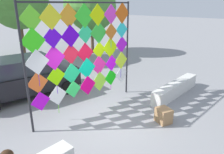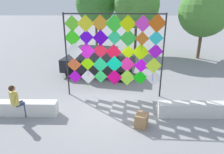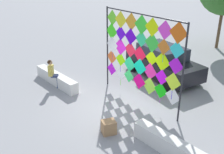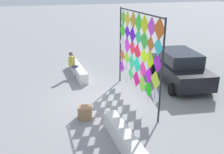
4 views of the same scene
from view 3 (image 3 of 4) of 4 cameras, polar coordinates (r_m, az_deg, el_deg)
The scene contains 7 objects.
ground at distance 11.39m, azimuth 0.06°, elevation -6.61°, with size 120.00×120.00×0.00m, color gray.
plaza_ledge_left at distance 13.70m, azimuth -11.89°, elevation -0.37°, with size 3.30×0.45×0.58m, color silver.
plaza_ledge_right at distance 8.89m, azimuth 13.68°, elevation -14.94°, with size 3.30×0.45×0.58m, color silver.
kite_display_rack at distance 11.14m, azimuth 6.10°, elevation 5.44°, with size 4.51×0.24×3.88m.
seated_vendor at distance 13.18m, azimuth -12.65°, elevation 1.15°, with size 0.68×0.68×1.42m.
parked_car at distance 14.36m, azimuth 10.89°, elevation 3.30°, with size 4.62×2.71×1.69m.
cardboard_box_large at distance 9.72m, azimuth -0.70°, elevation -10.74°, with size 0.41×0.49×0.50m, color #9E754C.
Camera 3 is at (7.38, -6.52, 5.73)m, focal length 42.47 mm.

